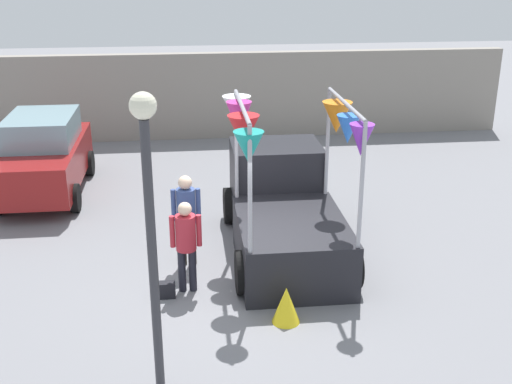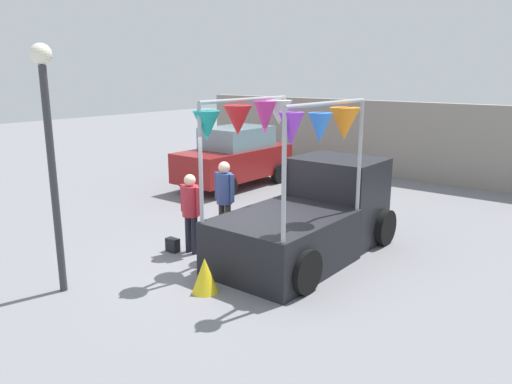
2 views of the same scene
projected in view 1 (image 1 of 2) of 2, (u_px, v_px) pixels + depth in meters
ground_plane at (244, 280)px, 11.32m from camera, size 60.00×60.00×0.00m
vendor_truck at (282, 204)px, 12.30m from camera, size 2.46×4.11×3.10m
parked_car at (44, 155)px, 15.09m from camera, size 1.88×4.00×1.88m
person_customer at (186, 239)px, 10.65m from camera, size 0.53×0.34×1.62m
person_vendor at (186, 212)px, 11.54m from camera, size 0.53×0.34×1.74m
handbag at (167, 290)px, 10.72m from camera, size 0.28×0.16×0.28m
street_lamp at (149, 207)px, 7.62m from camera, size 0.32×0.32×3.99m
brick_boundary_wall at (214, 96)px, 19.57m from camera, size 18.00×0.36×2.60m
folded_kite_bundle_sunflower at (286, 305)px, 9.95m from camera, size 0.48×0.48×0.60m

